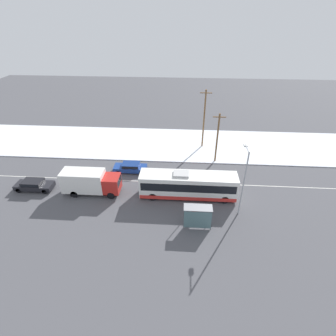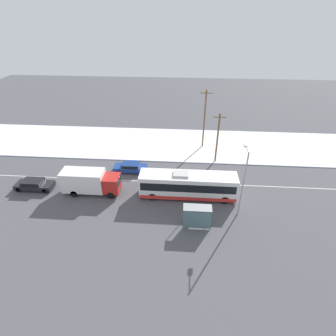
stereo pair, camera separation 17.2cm
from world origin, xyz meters
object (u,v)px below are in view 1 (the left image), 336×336
object	(u,v)px
parked_car_near_truck	(34,185)
bus_shelter	(198,214)
utility_pole_snowlot	(204,119)
city_bus	(188,185)
pedestrian_at_stop	(194,212)
box_truck	(90,181)
streetlamp	(244,175)
sedan_car	(131,167)
utility_pole_roadside	(217,137)

from	to	relation	value
parked_car_near_truck	bus_shelter	world-z (taller)	bus_shelter
utility_pole_snowlot	city_bus	bearing A→B (deg)	-99.86
pedestrian_at_stop	bus_shelter	world-z (taller)	bus_shelter
box_truck	utility_pole_snowlot	world-z (taller)	utility_pole_snowlot
streetlamp	utility_pole_snowlot	distance (m)	16.28
sedan_car	utility_pole_snowlot	distance (m)	13.98
bus_shelter	streetlamp	distance (m)	6.32
sedan_car	streetlamp	xyz separation A→B (m)	(13.69, -7.48, 4.14)
box_truck	utility_pole_roadside	bearing A→B (deg)	28.97
sedan_car	bus_shelter	size ratio (longest dim) A/B	1.56
box_truck	sedan_car	size ratio (longest dim) A/B	1.53
box_truck	streetlamp	size ratio (longest dim) A/B	0.89
box_truck	streetlamp	distance (m)	18.05
city_bus	streetlamp	distance (m)	7.01
sedan_car	utility_pole_snowlot	world-z (taller)	utility_pole_snowlot
utility_pole_roadside	streetlamp	bearing A→B (deg)	-81.62
sedan_car	streetlamp	bearing A→B (deg)	151.34
box_truck	parked_car_near_truck	distance (m)	7.47
pedestrian_at_stop	sedan_car	bearing A→B (deg)	133.61
utility_pole_roadside	pedestrian_at_stop	bearing A→B (deg)	-104.64
pedestrian_at_stop	utility_pole_roadside	bearing A→B (deg)	75.36
box_truck	utility_pole_snowlot	bearing A→B (deg)	43.73
box_truck	sedan_car	xyz separation A→B (m)	(3.94, 5.20, -0.96)
parked_car_near_truck	utility_pole_snowlot	distance (m)	25.86
pedestrian_at_stop	city_bus	bearing A→B (deg)	99.86
parked_car_near_truck	bus_shelter	bearing A→B (deg)	-14.49
parked_car_near_truck	utility_pole_roadside	world-z (taller)	utility_pole_roadside
box_truck	bus_shelter	bearing A→B (deg)	-21.45
city_bus	bus_shelter	xyz separation A→B (m)	(1.01, -5.26, 0.08)
parked_car_near_truck	streetlamp	size ratio (longest dim) A/B	0.59
box_truck	sedan_car	bearing A→B (deg)	52.88
utility_pole_roadside	utility_pole_snowlot	xyz separation A→B (m)	(-1.71, 4.80, 0.96)
sedan_car	utility_pole_roadside	size ratio (longest dim) A/B	0.61
box_truck	streetlamp	world-z (taller)	streetlamp
city_bus	streetlamp	xyz separation A→B (m)	(5.69, -2.45, 3.27)
city_bus	pedestrian_at_stop	distance (m)	4.22
box_truck	parked_car_near_truck	xyz separation A→B (m)	(-7.41, 0.18, -0.95)
utility_pole_roadside	utility_pole_snowlot	bearing A→B (deg)	109.63
streetlamp	utility_pole_snowlot	size ratio (longest dim) A/B	0.83
city_bus	box_truck	world-z (taller)	city_bus
sedan_car	bus_shelter	xyz separation A→B (m)	(9.01, -10.29, 0.95)
pedestrian_at_stop	utility_pole_roadside	size ratio (longest dim) A/B	0.21
city_bus	box_truck	bearing A→B (deg)	-179.17
sedan_car	pedestrian_at_stop	size ratio (longest dim) A/B	2.92
bus_shelter	streetlamp	bearing A→B (deg)	30.98
streetlamp	utility_pole_roadside	size ratio (longest dim) A/B	1.05
sedan_car	utility_pole_roadside	world-z (taller)	utility_pole_roadside
box_truck	utility_pole_roadside	distance (m)	18.41
bus_shelter	streetlamp	xyz separation A→B (m)	(4.68, 2.81, 3.19)
sedan_car	parked_car_near_truck	distance (m)	12.41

